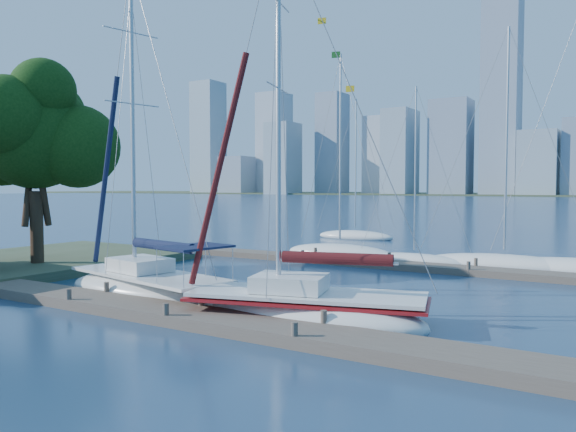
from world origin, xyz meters
The scene contains 10 objects.
ground centered at (0.00, 0.00, 0.00)m, with size 700.00×700.00×0.00m, color #172F49.
near_dock centered at (0.00, 0.00, 0.20)m, with size 26.00×2.00×0.40m, color brown.
far_dock centered at (2.00, 16.00, 0.18)m, with size 30.00×1.80×0.36m, color brown.
tree centered at (-14.63, 4.39, 7.71)m, with size 8.45×7.72×11.39m.
sailboat_navy centered at (-4.12, 2.36, 1.13)m, with size 9.30×4.61×14.74m.
sailboat_maroon centered at (3.64, 2.17, 1.11)m, with size 9.18×5.05×14.46m.
bg_boat_1 centered at (-3.43, 19.17, 0.29)m, with size 8.15×4.80×13.83m.
bg_boat_2 centered at (2.02, 18.29, 0.22)m, with size 6.81×2.84×10.97m.
bg_boat_3 centered at (7.08, 18.98, 0.28)m, with size 9.61×4.64×14.01m.
bg_boat_6 centered at (-7.93, 31.48, 0.27)m, with size 7.44×3.45×12.84m.
Camera 1 is at (13.15, -14.56, 4.69)m, focal length 35.00 mm.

